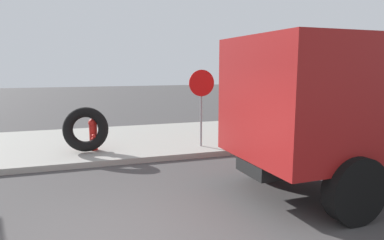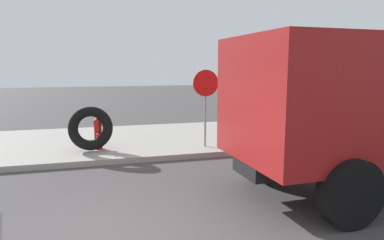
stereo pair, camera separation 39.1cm
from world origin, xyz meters
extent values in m
cube|color=#99968E|center=(0.00, 6.50, 0.07)|extent=(36.00, 5.00, 0.15)
cylinder|color=red|center=(-0.15, 5.25, 0.50)|extent=(0.21, 0.21, 0.71)
sphere|color=red|center=(-0.15, 5.25, 0.92)|extent=(0.25, 0.25, 0.25)
cylinder|color=red|center=(-0.15, 5.06, 0.59)|extent=(0.10, 0.17, 0.10)
cylinder|color=red|center=(-0.15, 5.44, 0.59)|extent=(0.10, 0.17, 0.10)
cylinder|color=red|center=(-0.15, 5.06, 0.50)|extent=(0.12, 0.17, 0.12)
torus|color=black|center=(-0.35, 5.12, 0.78)|extent=(1.28, 0.71, 1.25)
cylinder|color=gray|center=(2.87, 4.77, 1.27)|extent=(0.06, 0.06, 2.23)
cylinder|color=red|center=(2.87, 4.73, 2.00)|extent=(0.76, 0.02, 0.76)
cube|color=maroon|center=(3.29, 0.74, 1.90)|extent=(2.11, 2.58, 2.20)
cylinder|color=black|center=(3.54, -0.50, 0.55)|extent=(1.11, 0.35, 1.10)
cylinder|color=black|center=(3.43, 1.99, 0.55)|extent=(1.11, 0.35, 1.10)
camera|label=1|loc=(-0.53, -4.64, 2.47)|focal=32.47mm
camera|label=2|loc=(-0.15, -4.75, 2.47)|focal=32.47mm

